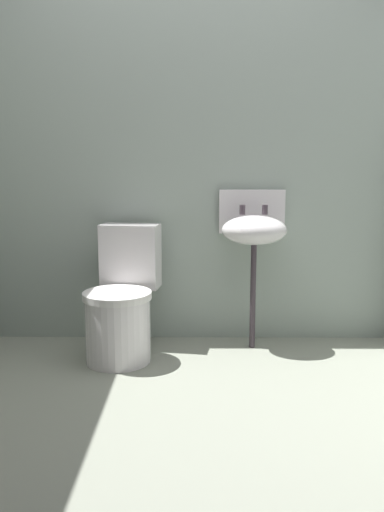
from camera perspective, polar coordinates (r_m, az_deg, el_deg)
name	(u,v)px	position (r m, az deg, el deg)	size (l,w,h in m)	color
ground_plane	(192,422)	(2.58, -0.05, -17.54)	(3.00, 2.61, 0.08)	gray
wall_back	(193,174)	(3.44, 0.12, 8.93)	(3.00, 0.10, 2.18)	#97A499
toilet_near_wall	(122,304)	(3.18, -7.61, -5.23)	(0.46, 0.64, 0.78)	white
sink	(254,229)	(3.27, 6.71, 2.94)	(0.42, 0.35, 0.99)	#392F36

